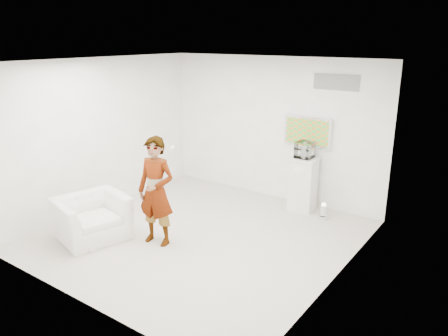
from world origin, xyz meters
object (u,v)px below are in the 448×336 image
at_px(tv, 308,132).
at_px(person, 156,191).
at_px(floor_uplight, 323,211).
at_px(pedestal, 303,184).
at_px(armchair, 92,218).

relative_size(tv, person, 0.54).
distance_m(person, floor_uplight, 3.28).
height_order(pedestal, floor_uplight, pedestal).
distance_m(tv, floor_uplight, 1.62).
height_order(person, armchair, person).
height_order(tv, person, tv).
height_order(person, floor_uplight, person).
xyz_separation_m(armchair, floor_uplight, (2.95, 3.10, -0.21)).
bearing_deg(tv, floor_uplight, -38.47).
relative_size(tv, floor_uplight, 3.19).
relative_size(armchair, floor_uplight, 3.65).
bearing_deg(floor_uplight, pedestal, 157.84).
bearing_deg(person, tv, 58.97).
bearing_deg(pedestal, tv, 107.13).
bearing_deg(person, armchair, -161.98).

